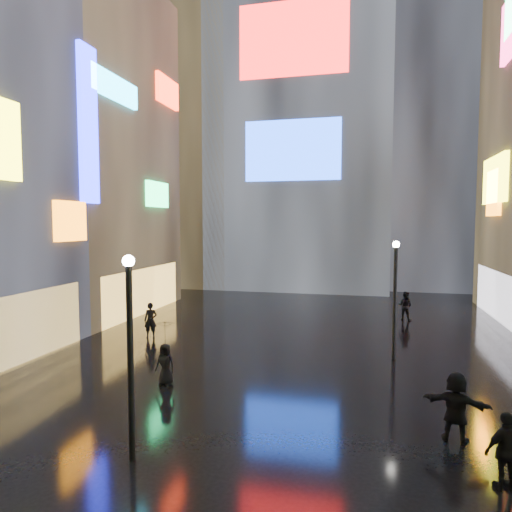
% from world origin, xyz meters
% --- Properties ---
extents(ground, '(140.00, 140.00, 0.00)m').
position_xyz_m(ground, '(0.00, 20.00, 0.00)').
color(ground, black).
rests_on(ground, ground).
extents(building_left_far, '(10.28, 12.00, 22.00)m').
position_xyz_m(building_left_far, '(-15.98, 26.00, 10.98)').
color(building_left_far, black).
rests_on(building_left_far, ground).
extents(tower_main, '(16.00, 14.20, 42.00)m').
position_xyz_m(tower_main, '(-3.00, 43.97, 21.01)').
color(tower_main, black).
rests_on(tower_main, ground).
extents(tower_flank_right, '(12.00, 12.00, 34.00)m').
position_xyz_m(tower_flank_right, '(9.00, 46.00, 17.00)').
color(tower_flank_right, black).
rests_on(tower_flank_right, ground).
extents(tower_flank_left, '(10.00, 10.00, 26.00)m').
position_xyz_m(tower_flank_left, '(-14.00, 42.00, 13.00)').
color(tower_flank_left, black).
rests_on(tower_flank_left, ground).
extents(lamp_near, '(0.30, 0.30, 5.20)m').
position_xyz_m(lamp_near, '(-2.47, 8.97, 2.94)').
color(lamp_near, black).
rests_on(lamp_near, ground).
extents(lamp_far, '(0.30, 0.30, 5.20)m').
position_xyz_m(lamp_far, '(4.40, 19.48, 2.94)').
color(lamp_far, black).
rests_on(lamp_far, ground).
extents(pedestrian_3, '(1.12, 0.77, 1.76)m').
position_xyz_m(pedestrian_3, '(6.31, 9.83, 0.88)').
color(pedestrian_3, black).
rests_on(pedestrian_3, ground).
extents(pedestrian_4, '(0.78, 0.53, 1.53)m').
position_xyz_m(pedestrian_4, '(-3.99, 14.16, 0.76)').
color(pedestrian_4, black).
rests_on(pedestrian_4, ground).
extents(pedestrian_5, '(1.87, 1.03, 1.93)m').
position_xyz_m(pedestrian_5, '(5.64, 12.01, 0.96)').
color(pedestrian_5, black).
rests_on(pedestrian_5, ground).
extents(pedestrian_6, '(0.75, 0.59, 1.83)m').
position_xyz_m(pedestrian_6, '(-7.70, 20.33, 0.92)').
color(pedestrian_6, black).
rests_on(pedestrian_6, ground).
extents(pedestrian_7, '(1.06, 0.97, 1.77)m').
position_xyz_m(pedestrian_7, '(5.52, 28.02, 0.88)').
color(pedestrian_7, black).
rests_on(pedestrian_7, ground).
extents(umbrella_2, '(0.96, 0.98, 0.85)m').
position_xyz_m(umbrella_2, '(-3.99, 14.16, 1.95)').
color(umbrella_2, black).
rests_on(umbrella_2, pedestrian_4).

